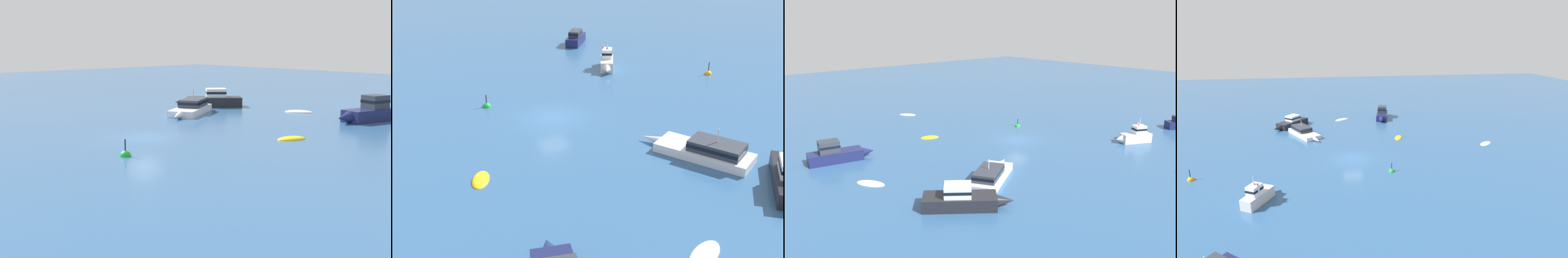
{
  "view_description": "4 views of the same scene",
  "coord_description": "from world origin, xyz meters",
  "views": [
    {
      "loc": [
        22.94,
        30.49,
        7.17
      ],
      "look_at": [
        -0.61,
        4.91,
        1.18
      ],
      "focal_mm": 48.21,
      "sensor_mm": 36.0,
      "label": 1
    },
    {
      "loc": [
        -34.91,
        13.38,
        16.09
      ],
      "look_at": [
        -7.82,
        0.55,
        2.34
      ],
      "focal_mm": 45.8,
      "sensor_mm": 36.0,
      "label": 2
    },
    {
      "loc": [
        -33.8,
        -31.0,
        14.08
      ],
      "look_at": [
        -2.18,
        4.24,
        0.91
      ],
      "focal_mm": 36.29,
      "sensor_mm": 36.0,
      "label": 3
    },
    {
      "loc": [
        37.93,
        -2.95,
        15.8
      ],
      "look_at": [
        -5.01,
        3.36,
        2.38
      ],
      "focal_mm": 28.66,
      "sensor_mm": 36.0,
      "label": 4
    }
  ],
  "objects": [
    {
      "name": "launch",
      "position": [
        -10.97,
        -6.97,
        0.59
      ],
      "size": [
        7.83,
        5.47,
        2.32
      ],
      "rotation": [
        0.0,
        0.0,
        0.53
      ],
      "color": "white",
      "rests_on": "ground"
    },
    {
      "name": "tender",
      "position": [
        -19.4,
        -0.38,
        0.0
      ],
      "size": [
        2.46,
        3.04,
        0.43
      ],
      "rotation": [
        0.0,
        0.0,
        5.23
      ],
      "color": "silver",
      "rests_on": "ground"
    },
    {
      "name": "cabin_cruiser",
      "position": [
        9.61,
        -9.9,
        0.8
      ],
      "size": [
        4.44,
        3.07,
        2.91
      ],
      "rotation": [
        0.0,
        0.0,
        2.66
      ],
      "color": "silver",
      "rests_on": "ground"
    },
    {
      "name": "powerboat",
      "position": [
        -19.18,
        7.28,
        0.84
      ],
      "size": [
        6.76,
        3.01,
        2.29
      ],
      "rotation": [
        0.0,
        0.0,
        6.08
      ],
      "color": "#191E4C",
      "rests_on": "ground"
    },
    {
      "name": "mooring_buoy",
      "position": [
        4.67,
        4.23,
        0.01
      ],
      "size": [
        0.72,
        0.72,
        1.43
      ],
      "color": "green",
      "rests_on": "ground"
    },
    {
      "name": "dinghy_1",
      "position": [
        -7.35,
        7.83,
        0.0
      ],
      "size": [
        2.5,
        1.86,
        0.47
      ],
      "rotation": [
        0.0,
        0.0,
        2.75
      ],
      "color": "yellow",
      "rests_on": "ground"
    },
    {
      "name": "channel_buoy",
      "position": [
        3.67,
        -18.48,
        0.01
      ],
      "size": [
        0.76,
        0.76,
        1.65
      ],
      "color": "orange",
      "rests_on": "ground"
    },
    {
      "name": "ground_plane",
      "position": [
        0.0,
        0.0,
        0.0
      ],
      "size": [
        160.0,
        160.0,
        0.0
      ],
      "primitive_type": "plane",
      "color": "#2D5684"
    },
    {
      "name": "cabin_cruiser_1",
      "position": [
        -16.17,
        -9.39,
        0.73
      ],
      "size": [
        6.48,
        5.7,
        1.93
      ],
      "rotation": [
        0.0,
        0.0,
        5.6
      ],
      "color": "black",
      "rests_on": "ground"
    },
    {
      "name": "dinghy",
      "position": [
        -2.87,
        20.11,
        0.0
      ],
      "size": [
        2.49,
        2.74,
        0.33
      ],
      "rotation": [
        0.0,
        0.0,
        2.23
      ],
      "color": "silver",
      "rests_on": "ground"
    }
  ]
}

